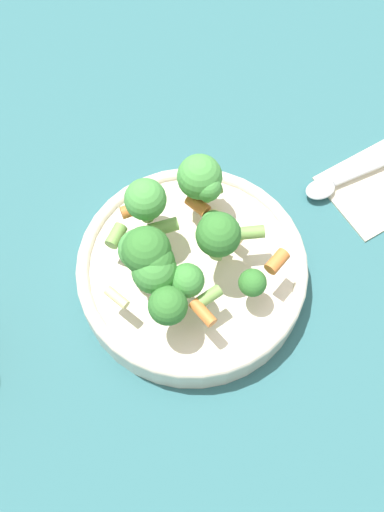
{
  "coord_description": "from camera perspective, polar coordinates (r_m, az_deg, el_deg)",
  "views": [
    {
      "loc": [
        0.03,
        -0.27,
        0.6
      ],
      "look_at": [
        0.0,
        0.0,
        0.06
      ],
      "focal_mm": 42.0,
      "sensor_mm": 36.0,
      "label": 1
    }
  ],
  "objects": [
    {
      "name": "ground_plane",
      "position": [
        0.65,
        0.0,
        -2.26
      ],
      "size": [
        3.0,
        3.0,
        0.0
      ],
      "primitive_type": "plane",
      "color": "#2D6066"
    },
    {
      "name": "spoon",
      "position": [
        0.73,
        14.62,
        7.2
      ],
      "size": [
        0.16,
        0.11,
        0.01
      ],
      "rotation": [
        0.0,
        0.0,
        9.97
      ],
      "color": "silver",
      "rests_on": "napkin"
    },
    {
      "name": "bowl",
      "position": [
        0.63,
        0.0,
        -1.39
      ],
      "size": [
        0.24,
        0.24,
        0.04
      ],
      "color": "beige",
      "rests_on": "ground_plane"
    },
    {
      "name": "pasta_salad",
      "position": [
        0.57,
        -1.66,
        1.66
      ],
      "size": [
        0.18,
        0.18,
        0.09
      ],
      "color": "#8CB766",
      "rests_on": "bowl"
    }
  ]
}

